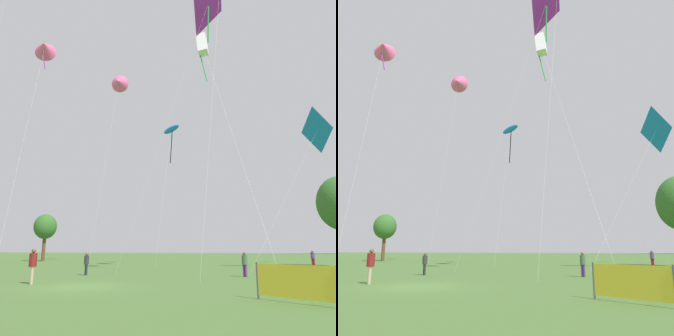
{
  "view_description": "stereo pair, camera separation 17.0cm",
  "coord_description": "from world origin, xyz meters",
  "views": [
    {
      "loc": [
        9.22,
        -16.18,
        1.82
      ],
      "look_at": [
        2.67,
        6.51,
        7.25
      ],
      "focal_mm": 37.61,
      "sensor_mm": 36.0,
      "label": 1
    },
    {
      "loc": [
        9.38,
        -16.13,
        1.82
      ],
      "look_at": [
        2.67,
        6.51,
        7.25
      ],
      "focal_mm": 37.61,
      "sensor_mm": 36.0,
      "label": 2
    }
  ],
  "objects": [
    {
      "name": "person_standing_1",
      "position": [
        7.4,
        8.58,
        0.93
      ],
      "size": [
        0.36,
        0.36,
        1.61
      ],
      "rotation": [
        0.0,
        0.0,
        2.67
      ],
      "color": "#593372",
      "rests_on": "ground"
    },
    {
      "name": "kite_flying_5",
      "position": [
        -1.71,
        23.08,
        15.97
      ],
      "size": [
        2.83,
        3.68,
        16.44
      ],
      "color": "silver",
      "rests_on": "ground"
    },
    {
      "name": "kite_flying_6",
      "position": [
        3.72,
        15.37,
        21.9
      ],
      "size": [
        6.59,
        10.74,
        23.26
      ],
      "color": "silver",
      "rests_on": "ground"
    },
    {
      "name": "kite_flying_8",
      "position": [
        -11.44,
        28.58,
        26.31
      ],
      "size": [
        4.07,
        3.13,
        27.76
      ],
      "color": "silver",
      "rests_on": "ground"
    },
    {
      "name": "kite_flying_7",
      "position": [
        14.07,
        18.6,
        12.89
      ],
      "size": [
        7.92,
        5.58,
        14.26
      ],
      "color": "silver",
      "rests_on": "ground"
    },
    {
      "name": "person_standing_5",
      "position": [
        -3.49,
        6.97,
        0.89
      ],
      "size": [
        0.34,
        0.34,
        1.54
      ],
      "rotation": [
        0.0,
        0.0,
        5.63
      ],
      "color": "#2D2D33",
      "rests_on": "ground"
    },
    {
      "name": "kite_flying_0",
      "position": [
        5.46,
        8.12,
        20.64
      ],
      "size": [
        9.19,
        3.04,
        22.19
      ],
      "color": "silver",
      "rests_on": "ground"
    },
    {
      "name": "person_standing_2",
      "position": [
        -3.11,
        0.48,
        1.06
      ],
      "size": [
        0.41,
        0.41,
        1.83
      ],
      "rotation": [
        0.0,
        0.0,
        2.21
      ],
      "color": "tan",
      "rests_on": "ground"
    },
    {
      "name": "kite_flying_1",
      "position": [
        -16.57,
        17.46,
        26.35
      ],
      "size": [
        4.19,
        8.98,
        27.75
      ],
      "color": "silver",
      "rests_on": "ground"
    },
    {
      "name": "person_standing_3",
      "position": [
        13.09,
        22.61,
        0.99
      ],
      "size": [
        0.38,
        0.38,
        1.71
      ],
      "rotation": [
        0.0,
        0.0,
        0.47
      ],
      "color": "maroon",
      "rests_on": "ground"
    },
    {
      "name": "ground",
      "position": [
        0.0,
        0.0,
        0.0
      ],
      "size": [
        280.0,
        280.0,
        0.0
      ],
      "primitive_type": "plane",
      "color": "#476B30"
    },
    {
      "name": "park_tree_1",
      "position": [
        -24.19,
        31.25,
        5.1
      ],
      "size": [
        3.45,
        3.45,
        7.06
      ],
      "color": "brown",
      "rests_on": "ground"
    },
    {
      "name": "event_banner",
      "position": [
        9.9,
        -2.79,
        0.71
      ],
      "size": [
        2.63,
        1.64,
        1.33
      ],
      "color": "#4C4C4C",
      "rests_on": "ground"
    }
  ]
}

